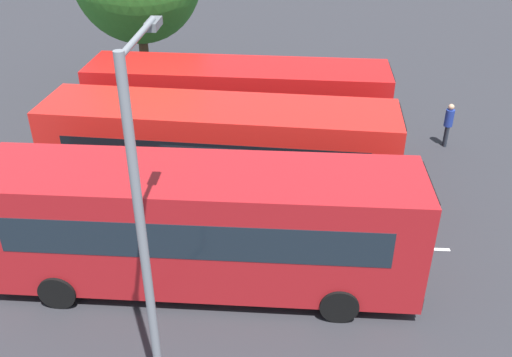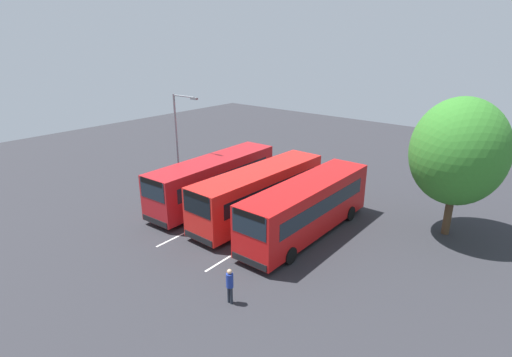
# 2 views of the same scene
# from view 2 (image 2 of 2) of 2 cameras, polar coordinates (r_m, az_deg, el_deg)

# --- Properties ---
(ground_plane) EXTENTS (69.19, 69.19, 0.00)m
(ground_plane) POSITION_cam_2_polar(r_m,az_deg,el_deg) (26.66, 0.49, -5.16)
(ground_plane) COLOR #2B2B30
(bus_far_left) EXTENTS (10.69, 2.87, 3.24)m
(bus_far_left) POSITION_cam_2_polar(r_m,az_deg,el_deg) (28.03, -6.02, -0.12)
(bus_far_left) COLOR #AD191E
(bus_far_left) RESTS_ON ground
(bus_center_left) EXTENTS (10.64, 2.70, 3.24)m
(bus_center_left) POSITION_cam_2_polar(r_m,az_deg,el_deg) (25.66, 0.48, -1.87)
(bus_center_left) COLOR red
(bus_center_left) RESTS_ON ground
(bus_center_right) EXTENTS (10.64, 2.67, 3.24)m
(bus_center_right) POSITION_cam_2_polar(r_m,az_deg,el_deg) (23.64, 7.23, -3.94)
(bus_center_right) COLOR red
(bus_center_right) RESTS_ON ground
(pedestrian) EXTENTS (0.32, 0.32, 1.70)m
(pedestrian) POSITION_cam_2_polar(r_m,az_deg,el_deg) (18.01, -3.75, -14.63)
(pedestrian) COLOR #232833
(pedestrian) RESTS_ON ground
(street_lamp) EXTENTS (0.29, 2.41, 7.33)m
(street_lamp) POSITION_cam_2_polar(r_m,az_deg,el_deg) (30.07, -10.95, 5.86)
(street_lamp) COLOR gray
(street_lamp) RESTS_ON ground
(depot_tree) EXTENTS (5.80, 5.22, 8.12)m
(depot_tree) POSITION_cam_2_polar(r_m,az_deg,el_deg) (25.10, 26.84, 3.41)
(depot_tree) COLOR #4C3823
(depot_tree) RESTS_ON ground
(lane_stripe_outer_left) EXTENTS (14.12, 0.67, 0.01)m
(lane_stripe_outer_left) POSITION_cam_2_polar(r_m,az_deg,el_deg) (27.85, -2.67, -4.08)
(lane_stripe_outer_left) COLOR silver
(lane_stripe_outer_left) RESTS_ON ground
(lane_stripe_inner_left) EXTENTS (14.12, 0.67, 0.01)m
(lane_stripe_inner_left) POSITION_cam_2_polar(r_m,az_deg,el_deg) (25.58, 3.94, -6.32)
(lane_stripe_inner_left) COLOR silver
(lane_stripe_inner_left) RESTS_ON ground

